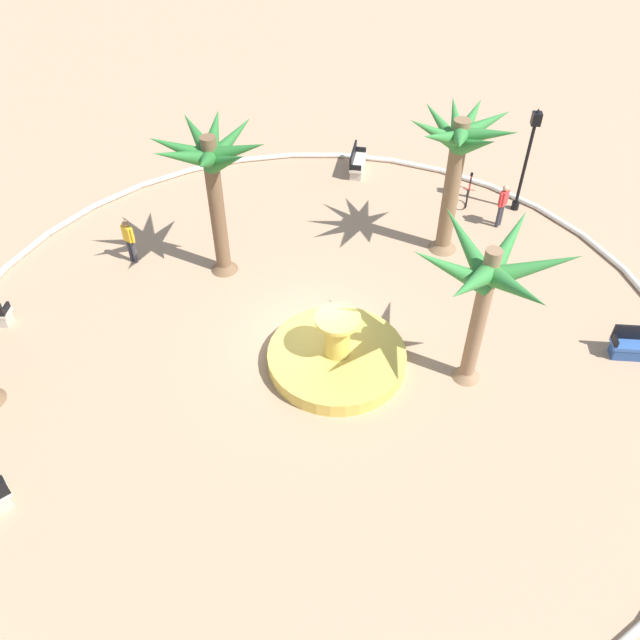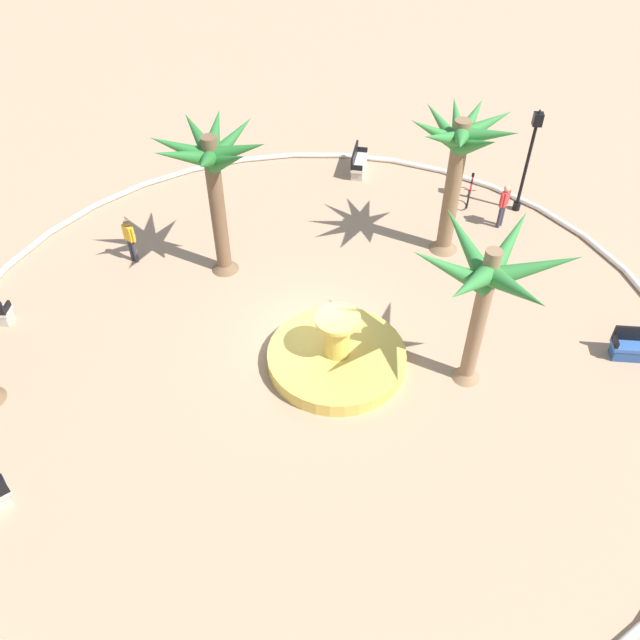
# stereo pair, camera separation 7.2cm
# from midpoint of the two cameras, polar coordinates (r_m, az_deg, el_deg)

# --- Properties ---
(ground_plane) EXTENTS (80.00, 80.00, 0.00)m
(ground_plane) POSITION_cam_midpoint_polar(r_m,az_deg,el_deg) (19.41, -0.50, -1.50)
(ground_plane) COLOR tan
(plaza_curb) EXTENTS (21.99, 21.99, 0.20)m
(plaza_curb) POSITION_cam_midpoint_polar(r_m,az_deg,el_deg) (19.34, -0.50, -1.29)
(plaza_curb) COLOR silver
(plaza_curb) RESTS_ON ground
(fountain) EXTENTS (3.98, 3.98, 1.80)m
(fountain) POSITION_cam_midpoint_polar(r_m,az_deg,el_deg) (18.47, 1.60, -3.23)
(fountain) COLOR gold
(fountain) RESTS_ON ground
(palm_tree_near_fountain) EXTENTS (3.66, 3.67, 5.12)m
(palm_tree_near_fountain) POSITION_cam_midpoint_polar(r_m,az_deg,el_deg) (19.96, -9.39, 13.14)
(palm_tree_near_fountain) COLOR brown
(palm_tree_near_fountain) RESTS_ON ground
(palm_tree_by_curb) EXTENTS (3.48, 3.55, 5.07)m
(palm_tree_by_curb) POSITION_cam_midpoint_polar(r_m,az_deg,el_deg) (21.19, 12.30, 14.35)
(palm_tree_by_curb) COLOR brown
(palm_tree_by_curb) RESTS_ON ground
(palm_tree_mid_plaza) EXTENTS (4.25, 4.10, 4.72)m
(palm_tree_mid_plaza) POSITION_cam_midpoint_polar(r_m,az_deg,el_deg) (16.35, 14.73, 3.31)
(palm_tree_mid_plaza) COLOR #8E6B4C
(palm_tree_mid_plaza) RESTS_ON ground
(bench_west) EXTENTS (0.62, 1.63, 1.00)m
(bench_west) POSITION_cam_midpoint_polar(r_m,az_deg,el_deg) (27.01, 3.51, 13.60)
(bench_west) COLOR beige
(bench_west) RESTS_ON ground
(bench_southeast) EXTENTS (1.61, 0.53, 1.00)m
(bench_southeast) POSITION_cam_midpoint_polar(r_m,az_deg,el_deg) (20.76, 26.51, -2.27)
(bench_southeast) COLOR #335BA8
(bench_southeast) RESTS_ON ground
(lamppost) EXTENTS (0.32, 0.32, 4.00)m
(lamppost) POSITION_cam_midpoint_polar(r_m,az_deg,el_deg) (24.73, 18.14, 13.84)
(lamppost) COLOR black
(lamppost) RESTS_ON ground
(bicycle_red_frame) EXTENTS (0.47, 1.70, 0.94)m
(bicycle_red_frame) POSITION_cam_midpoint_polar(r_m,az_deg,el_deg) (25.78, 13.21, 11.02)
(bicycle_red_frame) COLOR black
(bicycle_red_frame) RESTS_ON ground
(person_cyclist_helmet) EXTENTS (0.36, 0.45, 1.69)m
(person_cyclist_helmet) POSITION_cam_midpoint_polar(r_m,az_deg,el_deg) (24.27, 16.03, 9.84)
(person_cyclist_helmet) COLOR #33333D
(person_cyclist_helmet) RESTS_ON ground
(person_cyclist_photo) EXTENTS (0.47, 0.34, 1.67)m
(person_cyclist_photo) POSITION_cam_midpoint_polar(r_m,az_deg,el_deg) (22.56, -16.40, 6.95)
(person_cyclist_photo) COLOR #33333D
(person_cyclist_photo) RESTS_ON ground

